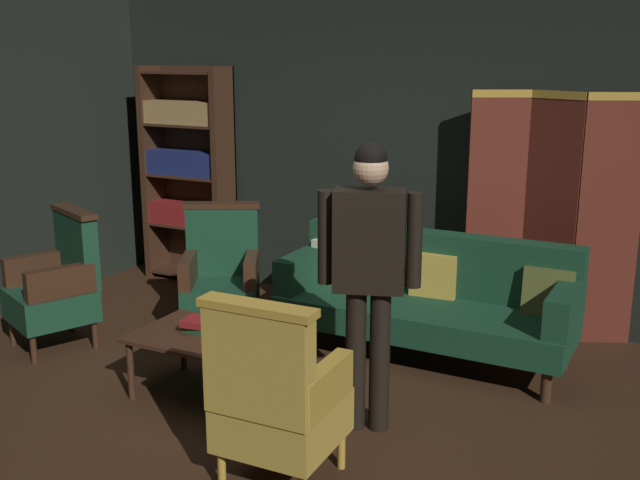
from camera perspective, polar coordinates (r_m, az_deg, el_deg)
ground_plane at (r=4.77m, az=-4.60°, el=-13.26°), size 10.00×10.00×0.00m
back_wall at (r=6.48m, az=6.84°, el=7.01°), size 7.20×0.10×2.80m
folding_screen at (r=6.06m, az=16.97°, el=2.02°), size 1.27×0.27×1.90m
bookshelf at (r=7.36m, az=-9.88°, el=5.19°), size 0.90×0.32×2.05m
velvet_couch at (r=5.59m, az=8.16°, el=-4.14°), size 2.12×0.78×0.88m
coffee_table at (r=4.92m, az=-8.13°, el=-7.66°), size 1.00×0.64×0.42m
armchair_gilt_accent at (r=3.89m, az=-3.35°, el=-11.77°), size 0.60×0.59×1.04m
armchair_wing_left at (r=6.01m, az=-19.12°, el=-3.11°), size 0.76×0.76×1.04m
armchair_wing_right at (r=5.90m, az=-7.43°, el=-2.74°), size 0.79×0.78×1.04m
standing_figure at (r=4.29m, az=3.72°, el=-1.66°), size 0.56×0.33×1.70m
book_green_cloth at (r=4.98m, az=-8.85°, el=-6.61°), size 0.24×0.16×0.04m
book_red_leather at (r=4.96m, az=-8.87°, el=-6.14°), size 0.26×0.20×0.04m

